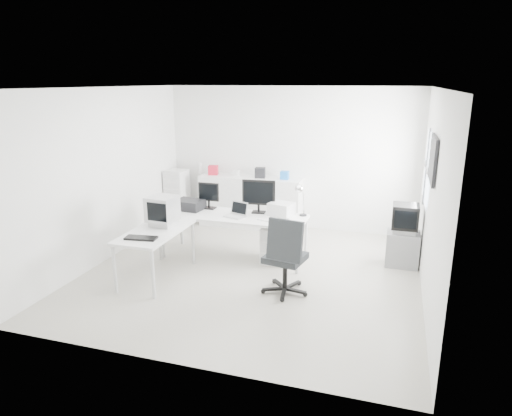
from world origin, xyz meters
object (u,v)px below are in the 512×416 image
(drawer_pedestal, at_px, (275,244))
(tv_cabinet, at_px, (402,249))
(laptop, at_px, (235,211))
(laser_printer, at_px, (281,209))
(crt_monitor, at_px, (163,213))
(main_desk, at_px, (234,236))
(crt_tv, at_px, (405,219))
(sideboard, at_px, (251,202))
(office_chair, at_px, (285,254))
(lcd_monitor_large, at_px, (259,196))
(inkjet_printer, at_px, (190,205))
(side_desk, at_px, (157,254))
(lcd_monitor_small, at_px, (209,196))
(filing_cabinet, at_px, (177,197))

(drawer_pedestal, distance_m, tv_cabinet, 2.05)
(drawer_pedestal, height_order, tv_cabinet, drawer_pedestal)
(laptop, height_order, laser_printer, laser_printer)
(drawer_pedestal, height_order, crt_monitor, crt_monitor)
(main_desk, height_order, crt_tv, crt_tv)
(main_desk, xyz_separation_m, laptop, (0.05, -0.10, 0.47))
(sideboard, bearing_deg, office_chair, -63.22)
(main_desk, xyz_separation_m, drawer_pedestal, (0.70, 0.05, -0.08))
(lcd_monitor_large, xyz_separation_m, office_chair, (0.77, -1.28, -0.46))
(office_chair, bearing_deg, inkjet_printer, 160.92)
(laptop, xyz_separation_m, office_chair, (1.07, -0.93, -0.27))
(tv_cabinet, bearing_deg, crt_tv, 0.00)
(side_desk, relative_size, lcd_monitor_small, 3.03)
(drawer_pedestal, bearing_deg, inkjet_printer, 178.15)
(laser_printer, distance_m, tv_cabinet, 2.05)
(crt_tv, bearing_deg, inkjet_printer, -173.83)
(lcd_monitor_small, distance_m, lcd_monitor_large, 0.90)
(laptop, bearing_deg, tv_cabinet, 31.62)
(lcd_monitor_large, height_order, laptop, lcd_monitor_large)
(sideboard, bearing_deg, drawer_pedestal, -59.94)
(lcd_monitor_small, distance_m, filing_cabinet, 1.82)
(laptop, distance_m, sideboard, 1.86)
(side_desk, distance_m, laser_printer, 2.13)
(lcd_monitor_small, height_order, sideboard, lcd_monitor_small)
(laser_printer, xyz_separation_m, filing_cabinet, (-2.55, 1.29, -0.30))
(lcd_monitor_large, height_order, sideboard, lcd_monitor_large)
(lcd_monitor_small, xyz_separation_m, office_chair, (1.67, -1.28, -0.40))
(tv_cabinet, xyz_separation_m, crt_tv, (0.00, 0.00, 0.50))
(sideboard, bearing_deg, crt_monitor, -103.06)
(drawer_pedestal, xyz_separation_m, crt_tv, (2.00, 0.43, 0.48))
(laptop, height_order, office_chair, office_chair)
(side_desk, xyz_separation_m, laser_printer, (1.60, 1.32, 0.48))
(crt_tv, height_order, filing_cabinet, filing_cabinet)
(side_desk, xyz_separation_m, inkjet_printer, (0.00, 1.20, 0.46))
(drawer_pedestal, height_order, filing_cabinet, filing_cabinet)
(inkjet_printer, height_order, office_chair, office_chair)
(main_desk, relative_size, crt_tv, 4.80)
(office_chair, bearing_deg, filing_cabinet, 149.72)
(lcd_monitor_large, height_order, tv_cabinet, lcd_monitor_large)
(lcd_monitor_small, height_order, filing_cabinet, lcd_monitor_small)
(main_desk, height_order, lcd_monitor_large, lcd_monitor_large)
(laptop, distance_m, filing_cabinet, 2.47)
(main_desk, bearing_deg, laptop, -63.43)
(laptop, bearing_deg, inkjet_printer, -173.32)
(side_desk, height_order, laser_printer, laser_printer)
(lcd_monitor_small, relative_size, crt_tv, 0.93)
(side_desk, distance_m, crt_monitor, 0.63)
(main_desk, height_order, lcd_monitor_small, lcd_monitor_small)
(drawer_pedestal, distance_m, office_chair, 1.20)
(inkjet_printer, height_order, laptop, laptop)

